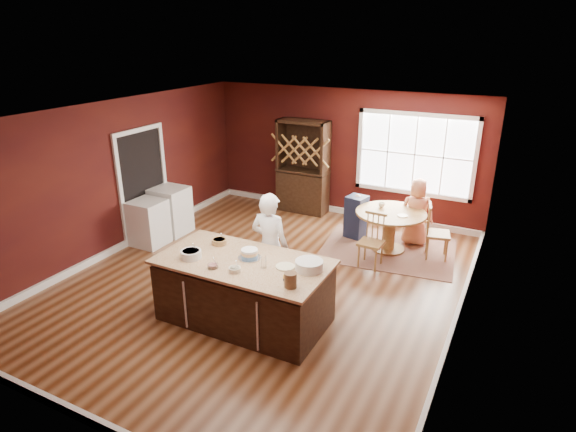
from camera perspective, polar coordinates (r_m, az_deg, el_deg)
The scene contains 28 objects.
room_shell at distance 7.34m, azimuth -3.03°, elevation 1.62°, with size 7.00×7.00×7.00m.
window at distance 9.93m, azimuth 14.82°, elevation 7.06°, with size 2.36×0.10×1.66m, color white, non-canonical shape.
doorway at distance 9.62m, azimuth -16.73°, elevation 3.48°, with size 0.08×1.26×2.13m, color white, non-canonical shape.
kitchen_island at distance 6.73m, azimuth -5.22°, elevation -8.94°, with size 2.33×1.22×0.92m.
dining_table at distance 8.91m, azimuth 12.02°, elevation -0.83°, with size 1.27×1.27×0.75m.
baker at distance 7.10m, azimuth -2.15°, elevation -3.62°, with size 0.61×0.40×1.66m, color white.
layer_cake at distance 6.53m, azimuth -4.58°, elevation -4.48°, with size 0.32×0.32×0.13m, color white, non-canonical shape.
bowl_blue at distance 6.65m, azimuth -11.42°, elevation -4.46°, with size 0.28×0.28×0.11m, color silver.
bowl_yellow at distance 7.00m, azimuth -8.14°, elevation -3.02°, with size 0.21×0.21×0.08m, color #A6734B.
bowl_pink at distance 6.34m, azimuth -8.90°, elevation -5.89°, with size 0.14×0.14×0.05m, color white.
bowl_olive at distance 6.21m, azimuth -6.33°, elevation -6.32°, with size 0.16×0.16×0.06m, color beige.
drinking_glass at distance 6.26m, azimuth -2.92°, elevation -5.48°, with size 0.08×0.08×0.16m, color white.
dinner_plate at distance 6.29m, azimuth -0.33°, elevation -6.02°, with size 0.25×0.25×0.02m, color #FBF1B6.
white_tub at distance 6.21m, azimuth 2.52°, elevation -5.85°, with size 0.37×0.37×0.13m, color white.
stoneware_crock at distance 5.80m, azimuth 0.29°, elevation -7.58°, with size 0.15×0.15×0.19m, color brown.
toy_figurine at distance 5.96m, azimuth -0.34°, elevation -7.30°, with size 0.05×0.05×0.09m, color #FFA903, non-canonical shape.
rug at distance 9.12m, azimuth 11.77°, elevation -3.90°, with size 2.36×1.82×0.01m, color brown.
chair_east at distance 8.84m, azimuth 17.38°, elevation -1.78°, with size 0.42×0.40×1.01m, color brown, non-canonical shape.
chair_south at distance 8.27m, azimuth 9.82°, elevation -2.90°, with size 0.40×0.38×0.95m, color brown, non-canonical shape.
chair_north at distance 9.55m, azimuth 14.80°, elevation -0.08°, with size 0.38×0.36×0.91m, color brown, non-canonical shape.
seated_woman at distance 9.27m, azimuth 15.00°, elevation 0.47°, with size 0.63×0.41×1.28m, color tan.
high_chair at distance 9.42m, azimuth 8.07°, elevation 0.01°, with size 0.35×0.35×0.87m, color black, non-canonical shape.
toddler at distance 9.33m, azimuth 8.30°, elevation 2.24°, with size 0.18×0.14×0.26m, color #8CA5BF, non-canonical shape.
table_plate at distance 8.69m, azimuth 13.42°, elevation 0.05°, with size 0.18×0.18×0.01m, color beige.
table_cup at distance 9.01m, azimuth 11.02°, elevation 1.29°, with size 0.12×0.12×0.09m, color white.
hutch at distance 10.54m, azimuth 1.78°, elevation 5.84°, with size 1.11×0.46×2.03m, color black.
washer at distance 9.38m, azimuth -16.19°, elevation -0.78°, with size 0.59×0.57×0.86m, color white.
dryer at distance 9.81m, azimuth -13.72°, elevation 0.65°, with size 0.64×0.62×0.93m, color silver.
Camera 1 is at (3.47, -5.98, 3.81)m, focal length 30.00 mm.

